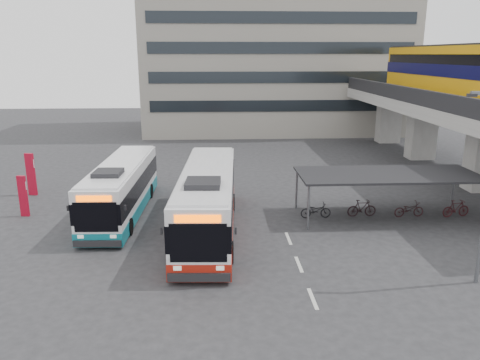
{
  "coord_description": "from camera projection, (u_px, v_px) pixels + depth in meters",
  "views": [
    {
      "loc": [
        -1.11,
        -21.76,
        8.97
      ],
      "look_at": [
        0.27,
        4.03,
        2.0
      ],
      "focal_mm": 35.0,
      "sensor_mm": 36.0,
      "label": 1
    }
  ],
  "objects": [
    {
      "name": "bus_main",
      "position": [
        208.0,
        201.0,
        24.05
      ],
      "size": [
        3.21,
        12.2,
        3.57
      ],
      "rotation": [
        0.0,
        0.0,
        -0.05
      ],
      "color": "white",
      "rests_on": "ground"
    },
    {
      "name": "sign_totem_north",
      "position": [
        31.0,
        174.0,
        30.43
      ],
      "size": [
        0.6,
        0.31,
        2.79
      ],
      "rotation": [
        0.0,
        0.0,
        -0.24
      ],
      "color": "#A50A20",
      "rests_on": "ground"
    },
    {
      "name": "sign_totem_mid",
      "position": [
        23.0,
        195.0,
        26.46
      ],
      "size": [
        0.52,
        0.22,
        2.38
      ],
      "rotation": [
        0.0,
        0.0,
        -0.15
      ],
      "color": "#A50A20",
      "rests_on": "ground"
    },
    {
      "name": "pedestrian",
      "position": [
        188.0,
        205.0,
        26.05
      ],
      "size": [
        0.66,
        0.75,
        1.72
      ],
      "primitive_type": "imported",
      "rotation": [
        0.0,
        0.0,
        1.08
      ],
      "color": "black",
      "rests_on": "ground"
    },
    {
      "name": "bike_shelter",
      "position": [
        386.0,
        189.0,
        26.28
      ],
      "size": [
        10.0,
        4.0,
        2.54
      ],
      "color": "#595B60",
      "rests_on": "ground"
    },
    {
      "name": "bus_teal",
      "position": [
        122.0,
        188.0,
        26.9
      ],
      "size": [
        2.71,
        10.96,
        3.22
      ],
      "rotation": [
        0.0,
        0.0,
        -0.03
      ],
      "color": "white",
      "rests_on": "ground"
    },
    {
      "name": "ground",
      "position": [
        239.0,
        240.0,
        23.38
      ],
      "size": [
        120.0,
        120.0,
        0.0
      ],
      "primitive_type": "plane",
      "color": "#28282B",
      "rests_on": "ground"
    },
    {
      "name": "office_block",
      "position": [
        274.0,
        23.0,
        55.14
      ],
      "size": [
        30.0,
        15.0,
        25.0
      ],
      "primitive_type": "cube",
      "color": "gray",
      "rests_on": "ground"
    },
    {
      "name": "road_markings",
      "position": [
        299.0,
        264.0,
        20.61
      ],
      "size": [
        0.15,
        7.6,
        0.01
      ],
      "color": "beige",
      "rests_on": "ground"
    },
    {
      "name": "viaduct",
      "position": [
        456.0,
        92.0,
        35.0
      ],
      "size": [
        8.0,
        32.0,
        9.68
      ],
      "color": "gray",
      "rests_on": "ground"
    }
  ]
}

